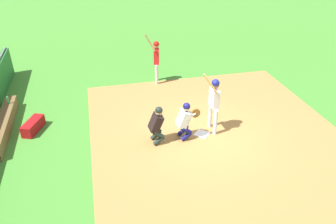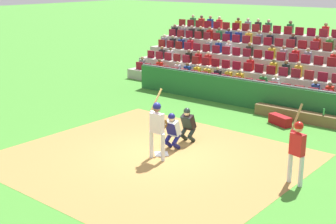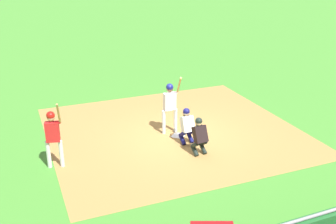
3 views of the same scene
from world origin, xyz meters
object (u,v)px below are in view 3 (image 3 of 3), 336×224
(catcher_crouching, at_px, (187,124))
(home_plate_umpire, at_px, (199,135))
(batter_at_plate, at_px, (170,102))
(home_plate_marker, at_px, (178,136))
(on_deck_batter, at_px, (53,133))

(catcher_crouching, bearing_deg, home_plate_umpire, -89.07)
(batter_at_plate, distance_m, home_plate_umpire, 2.01)
(home_plate_marker, distance_m, catcher_crouching, 0.93)
(home_plate_umpire, height_order, on_deck_batter, on_deck_batter)
(catcher_crouching, bearing_deg, home_plate_marker, 94.11)
(batter_at_plate, distance_m, on_deck_batter, 4.36)
(catcher_crouching, relative_size, home_plate_umpire, 1.01)
(home_plate_marker, bearing_deg, batter_at_plate, 110.86)
(catcher_crouching, xyz_separation_m, home_plate_umpire, (0.01, -0.92, -0.02))
(batter_at_plate, bearing_deg, catcher_crouching, -78.90)
(batter_at_plate, relative_size, home_plate_umpire, 1.73)
(home_plate_marker, xyz_separation_m, catcher_crouching, (0.04, -0.61, 0.71))
(home_plate_marker, bearing_deg, on_deck_batter, -172.45)
(home_plate_umpire, distance_m, on_deck_batter, 4.59)
(home_plate_umpire, relative_size, on_deck_batter, 0.58)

